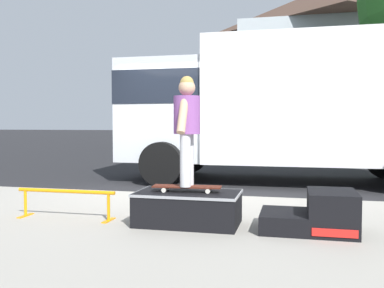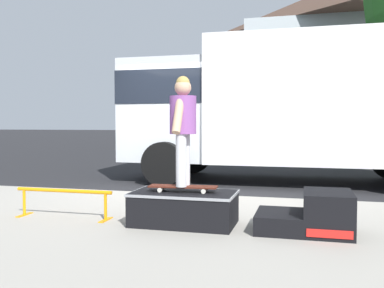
# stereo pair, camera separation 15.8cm
# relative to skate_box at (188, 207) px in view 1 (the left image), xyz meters

# --- Properties ---
(ground_plane) EXTENTS (140.00, 140.00, 0.00)m
(ground_plane) POSITION_rel_skate_box_xyz_m (-1.09, 2.55, -0.32)
(ground_plane) COLOR black
(sidewalk_slab) EXTENTS (50.00, 5.00, 0.12)m
(sidewalk_slab) POSITION_rel_skate_box_xyz_m (-1.09, -0.45, -0.26)
(sidewalk_slab) COLOR gray
(sidewalk_slab) RESTS_ON ground
(skate_box) EXTENTS (1.17, 0.68, 0.37)m
(skate_box) POSITION_rel_skate_box_xyz_m (0.00, 0.00, 0.00)
(skate_box) COLOR black
(skate_box) RESTS_ON sidewalk_slab
(kicker_ramp) EXTENTS (0.99, 0.68, 0.44)m
(kicker_ramp) POSITION_rel_skate_box_xyz_m (1.41, -0.00, -0.02)
(kicker_ramp) COLOR black
(kicker_ramp) RESTS_ON sidewalk_slab
(grind_rail) EXTENTS (1.27, 0.28, 0.35)m
(grind_rail) POSITION_rel_skate_box_xyz_m (-1.51, -0.05, 0.06)
(grind_rail) COLOR orange
(grind_rail) RESTS_ON sidewalk_slab
(skateboard) EXTENTS (0.79, 0.26, 0.07)m
(skateboard) POSITION_rel_skate_box_xyz_m (-0.01, 0.00, 0.23)
(skateboard) COLOR #4C1E14
(skateboard) RESTS_ON skate_box
(skater_kid) EXTENTS (0.30, 0.64, 1.24)m
(skater_kid) POSITION_rel_skate_box_xyz_m (-0.01, 0.00, 0.97)
(skater_kid) COLOR silver
(skater_kid) RESTS_ON skateboard
(box_truck) EXTENTS (6.91, 2.63, 3.05)m
(box_truck) POSITION_rel_skate_box_xyz_m (0.88, 4.75, 1.38)
(box_truck) COLOR white
(box_truck) RESTS_ON ground
(house_behind) EXTENTS (9.54, 8.22, 8.40)m
(house_behind) POSITION_rel_skate_box_xyz_m (3.15, 18.38, 3.92)
(house_behind) COLOR silver
(house_behind) RESTS_ON ground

